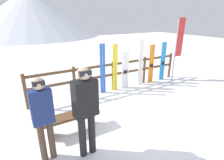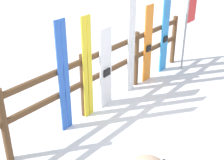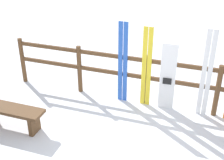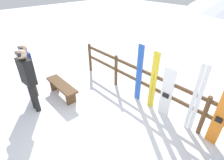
{
  "view_description": "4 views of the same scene",
  "coord_description": "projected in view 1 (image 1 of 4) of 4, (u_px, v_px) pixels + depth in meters",
  "views": [
    {
      "loc": [
        -3.03,
        -3.1,
        2.58
      ],
      "look_at": [
        -0.61,
        1.1,
        0.81
      ],
      "focal_mm": 28.0,
      "sensor_mm": 36.0,
      "label": 1
    },
    {
      "loc": [
        -3.13,
        -1.09,
        2.86
      ],
      "look_at": [
        -0.33,
        1.23,
        1.05
      ],
      "focal_mm": 50.0,
      "sensor_mm": 36.0,
      "label": 2
    },
    {
      "loc": [
        1.25,
        -3.48,
        3.53
      ],
      "look_at": [
        -0.31,
        0.99,
        1.03
      ],
      "focal_mm": 50.0,
      "sensor_mm": 36.0,
      "label": 3
    },
    {
      "loc": [
        2.22,
        -1.44,
        3.32
      ],
      "look_at": [
        -0.42,
        0.97,
        1.12
      ],
      "focal_mm": 28.0,
      "sensor_mm": 36.0,
      "label": 4
    }
  ],
  "objects": [
    {
      "name": "rental_flag",
      "position": [
        178.0,
        42.0,
        7.05
      ],
      "size": [
        0.4,
        0.04,
        2.54
      ],
      "color": "#99999E",
      "rests_on": "ground"
    },
    {
      "name": "snowboard_orange",
      "position": [
        151.0,
        64.0,
        7.04
      ],
      "size": [
        0.24,
        0.06,
        1.55
      ],
      "color": "orange",
      "rests_on": "ground"
    },
    {
      "name": "fence",
      "position": [
        113.0,
        73.0,
        6.31
      ],
      "size": [
        5.9,
        0.1,
        1.08
      ],
      "color": "brown",
      "rests_on": "ground"
    },
    {
      "name": "ski_pair_white",
      "position": [
        141.0,
        63.0,
        6.75
      ],
      "size": [
        0.19,
        0.02,
        1.77
      ],
      "color": "white",
      "rests_on": "ground"
    },
    {
      "name": "snowboard_blue",
      "position": [
        163.0,
        61.0,
        7.33
      ],
      "size": [
        0.25,
        0.06,
        1.6
      ],
      "color": "#288CE0",
      "rests_on": "ground"
    },
    {
      "name": "mountain_backdrop",
      "position": [
        31.0,
        13.0,
        23.41
      ],
      "size": [
        18.0,
        18.0,
        6.0
      ],
      "color": "silver",
      "rests_on": "ground"
    },
    {
      "name": "ski_pair_yellow",
      "position": [
        115.0,
        68.0,
        6.22
      ],
      "size": [
        0.19,
        0.02,
        1.69
      ],
      "color": "yellow",
      "rests_on": "ground"
    },
    {
      "name": "person_navy",
      "position": [
        43.0,
        114.0,
        3.04
      ],
      "size": [
        0.37,
        0.22,
        1.65
      ],
      "color": "#4C3828",
      "rests_on": "ground"
    },
    {
      "name": "bench",
      "position": [
        71.0,
        119.0,
        4.07
      ],
      "size": [
        1.34,
        0.36,
        0.44
      ],
      "color": "brown",
      "rests_on": "ground"
    },
    {
      "name": "ground_plane",
      "position": [
        151.0,
        115.0,
        4.83
      ],
      "size": [
        40.0,
        40.0,
        0.0
      ],
      "primitive_type": "plane",
      "color": "white"
    },
    {
      "name": "ski_pair_blue",
      "position": [
        103.0,
        69.0,
        5.98
      ],
      "size": [
        0.2,
        0.02,
        1.74
      ],
      "color": "blue",
      "rests_on": "ground"
    },
    {
      "name": "person_black",
      "position": [
        86.0,
        106.0,
        3.15
      ],
      "size": [
        0.45,
        0.28,
        1.79
      ],
      "color": "black",
      "rests_on": "ground"
    },
    {
      "name": "snowboard_white",
      "position": [
        125.0,
        70.0,
        6.47
      ],
      "size": [
        0.31,
        0.07,
        1.41
      ],
      "color": "white",
      "rests_on": "ground"
    }
  ]
}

